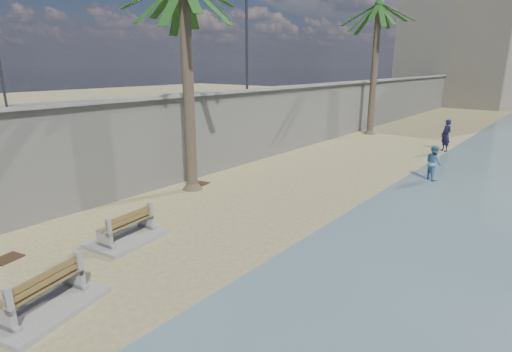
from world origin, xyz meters
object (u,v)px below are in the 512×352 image
Objects in this scene: bench_far at (126,228)px; palm_back at (379,7)px; person_b at (434,161)px; person_a at (446,133)px; bench_near at (41,293)px.

bench_far is 0.23× the size of palm_back.
palm_back reaches higher than person_b.
person_a is 1.25× the size of person_b.
person_a is at bearing 84.53° from bench_near.
bench_far is 12.68m from person_b.
person_a is (5.72, -2.85, -7.32)m from palm_back.
person_a is (2.03, 21.23, 0.64)m from bench_near.
palm_back is 5.70× the size of person_b.
person_a is at bearing 78.75° from bench_far.
bench_near is 15.06m from person_b.
person_b is at bearing -41.22° from person_a.
person_b is (1.18, -6.52, -0.21)m from person_a.
palm_back is at bearing -12.30° from person_b.
person_a is at bearing -26.47° from palm_back.
bench_far is at bearing -62.72° from person_a.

